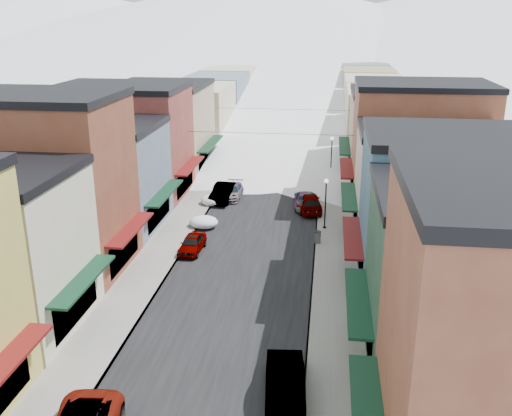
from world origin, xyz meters
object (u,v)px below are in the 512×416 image
(car_silver_sedan, at_px, (192,243))
(car_green_sedan, at_px, (285,380))
(trash_can, at_px, (317,237))
(car_dark_hatch, at_px, (223,192))
(streetlamp_near, at_px, (326,197))

(car_silver_sedan, xyz_separation_m, car_green_sedan, (8.44, -16.51, 0.20))
(trash_can, bearing_deg, car_dark_hatch, 133.16)
(car_green_sedan, xyz_separation_m, streetlamp_near, (1.58, 22.52, 2.01))
(car_green_sedan, height_order, trash_can, car_green_sedan)
(car_dark_hatch, xyz_separation_m, streetlamp_near, (9.92, -6.66, 2.04))
(car_silver_sedan, relative_size, car_green_sedan, 0.75)
(car_silver_sedan, distance_m, car_green_sedan, 18.55)
(car_dark_hatch, height_order, streetlamp_near, streetlamp_near)
(car_dark_hatch, distance_m, trash_can, 13.74)
(car_dark_hatch, distance_m, streetlamp_near, 12.12)
(car_silver_sedan, height_order, car_dark_hatch, car_dark_hatch)
(trash_can, xyz_separation_m, streetlamp_near, (0.52, 3.36, 2.23))
(car_green_sedan, distance_m, trash_can, 19.19)
(streetlamp_near, bearing_deg, car_silver_sedan, -149.08)
(streetlamp_near, bearing_deg, trash_can, -98.84)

